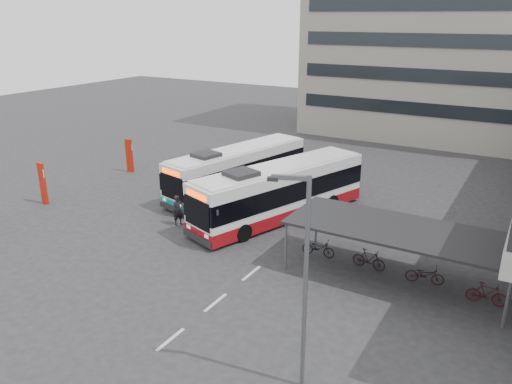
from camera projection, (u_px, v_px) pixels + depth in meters
The scene contains 10 objects.
ground at pixel (209, 261), 25.01m from camera, with size 120.00×120.00×0.00m, color #28282B.
bike_shelter at pixel (396, 246), 22.87m from camera, with size 10.00×4.00×2.54m.
office_block at pixel (477, 6), 47.25m from camera, with size 30.00×15.00×25.00m, color gray.
road_markings at pixel (216, 302), 21.38m from camera, with size 0.15×7.60×0.01m.
bus_main at pixel (280, 192), 29.86m from camera, with size 6.37×12.19×3.55m.
bus_teal at pixel (238, 171), 34.31m from camera, with size 4.95×11.63×3.36m.
pedestrian at pixel (178, 210), 29.09m from camera, with size 0.66×0.43×1.80m, color black.
lamp_post at pixel (303, 274), 15.20m from camera, with size 1.24×0.58×7.34m.
sign_totem_mid at pixel (43, 183), 32.20m from camera, with size 0.60×0.25×2.78m.
sign_totem_north at pixel (129, 155), 38.88m from camera, with size 0.56×0.30×2.63m.
Camera 1 is at (13.40, -18.14, 11.61)m, focal length 35.00 mm.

